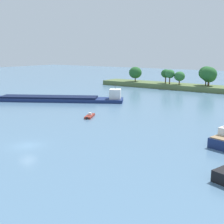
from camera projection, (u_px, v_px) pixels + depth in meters
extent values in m
plane|color=slate|center=(27.00, 146.00, 46.35)|extent=(400.00, 400.00, 0.00)
cube|color=#566B3D|center=(190.00, 87.00, 112.90)|extent=(75.21, 10.11, 1.86)
cylinder|color=#513823|center=(135.00, 80.00, 125.26)|extent=(0.44, 0.44, 1.54)
ellipsoid|color=#235B28|center=(135.00, 73.00, 124.67)|extent=(5.35, 5.35, 4.81)
cylinder|color=#513823|center=(166.00, 80.00, 118.58)|extent=(0.44, 0.44, 2.33)
ellipsoid|color=#235B28|center=(166.00, 73.00, 118.04)|extent=(3.74, 3.74, 3.37)
cylinder|color=#513823|center=(170.00, 81.00, 114.87)|extent=(0.44, 0.44, 2.48)
ellipsoid|color=#2D6B33|center=(170.00, 74.00, 114.32)|extent=(3.70, 3.70, 3.33)
cylinder|color=#513823|center=(179.00, 82.00, 113.58)|extent=(0.44, 0.44, 1.54)
ellipsoid|color=#2D6B33|center=(180.00, 76.00, 113.09)|extent=(4.05, 4.05, 3.64)
cylinder|color=#513823|center=(206.00, 82.00, 111.20)|extent=(0.44, 0.44, 2.28)
ellipsoid|color=#235B28|center=(206.00, 73.00, 110.51)|extent=(5.62, 5.62, 5.06)
cylinder|color=#513823|center=(208.00, 83.00, 109.14)|extent=(0.44, 0.44, 1.92)
ellipsoid|color=#235B28|center=(209.00, 74.00, 108.47)|extent=(5.93, 5.93, 5.33)
cylinder|color=#513823|center=(209.00, 84.00, 109.41)|extent=(0.44, 0.44, 1.53)
ellipsoid|color=#2D6B33|center=(209.00, 76.00, 108.85)|extent=(5.04, 5.04, 4.53)
cube|color=maroon|center=(90.00, 116.00, 66.26)|extent=(3.20, 4.70, 0.44)
cube|color=white|center=(90.00, 114.00, 66.49)|extent=(0.86, 0.75, 0.50)
cube|color=black|center=(87.00, 118.00, 63.92)|extent=(0.41, 0.39, 0.56)
cube|color=navy|center=(54.00, 99.00, 87.56)|extent=(38.35, 25.54, 0.92)
cube|color=#0F1834|center=(49.00, 97.00, 87.55)|extent=(27.31, 18.69, 0.50)
cube|color=white|center=(115.00, 94.00, 85.62)|extent=(4.49, 4.59, 2.80)
cylinder|color=#333338|center=(115.00, 86.00, 85.15)|extent=(0.12, 0.12, 1.80)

